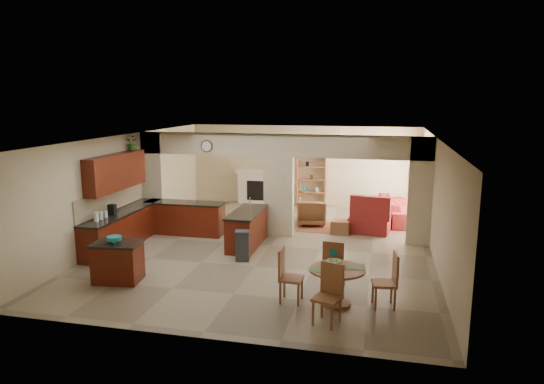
% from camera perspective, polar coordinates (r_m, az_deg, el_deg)
% --- Properties ---
extents(floor, '(10.00, 10.00, 0.00)m').
position_cam_1_polar(floor, '(12.58, -0.17, -6.34)').
color(floor, gray).
rests_on(floor, ground).
extents(ceiling, '(10.00, 10.00, 0.00)m').
position_cam_1_polar(ceiling, '(12.04, -0.17, 6.47)').
color(ceiling, white).
rests_on(ceiling, wall_back).
extents(wall_back, '(8.00, 0.00, 8.00)m').
position_cam_1_polar(wall_back, '(17.08, 3.62, 3.10)').
color(wall_back, tan).
rests_on(wall_back, floor).
extents(wall_front, '(8.00, 0.00, 8.00)m').
position_cam_1_polar(wall_front, '(7.60, -8.76, -7.22)').
color(wall_front, tan).
rests_on(wall_front, floor).
extents(wall_left, '(0.00, 10.00, 10.00)m').
position_cam_1_polar(wall_left, '(13.69, -16.71, 0.65)').
color(wall_left, tan).
rests_on(wall_left, floor).
extents(wall_right, '(0.00, 10.00, 10.00)m').
position_cam_1_polar(wall_right, '(12.00, 18.78, -0.90)').
color(wall_right, tan).
rests_on(wall_right, floor).
extents(partition_left_pier, '(0.60, 0.25, 2.80)m').
position_cam_1_polar(partition_left_pier, '(14.42, -13.73, 1.31)').
color(partition_left_pier, tan).
rests_on(partition_left_pier, floor).
extents(partition_center_pier, '(0.80, 0.25, 2.20)m').
position_cam_1_polar(partition_center_pier, '(13.25, 0.81, -0.53)').
color(partition_center_pier, tan).
rests_on(partition_center_pier, floor).
extents(partition_right_pier, '(0.60, 0.25, 2.80)m').
position_cam_1_polar(partition_right_pier, '(12.95, 17.03, 0.06)').
color(partition_right_pier, tan).
rests_on(partition_right_pier, floor).
extents(partition_header, '(8.00, 0.25, 0.60)m').
position_cam_1_polar(partition_header, '(13.04, 0.82, 5.50)').
color(partition_header, tan).
rests_on(partition_header, partition_center_pier).
extents(kitchen_counter, '(2.52, 3.29, 1.48)m').
position_cam_1_polar(kitchen_counter, '(13.33, -14.23, -3.62)').
color(kitchen_counter, '#3F0A07').
rests_on(kitchen_counter, floor).
extents(upper_cabinets, '(0.35, 2.40, 0.90)m').
position_cam_1_polar(upper_cabinets, '(12.84, -17.88, 2.27)').
color(upper_cabinets, '#3F0A07').
rests_on(upper_cabinets, wall_left).
extents(peninsula, '(0.70, 1.85, 0.91)m').
position_cam_1_polar(peninsula, '(12.49, -2.97, -4.30)').
color(peninsula, '#3F0A07').
rests_on(peninsula, floor).
extents(wall_clock, '(0.34, 0.03, 0.34)m').
position_cam_1_polar(wall_clock, '(13.46, -7.70, 5.37)').
color(wall_clock, '#493018').
rests_on(wall_clock, partition_header).
extents(rug, '(1.60, 1.30, 0.01)m').
position_cam_1_polar(rug, '(14.38, 6.41, -4.16)').
color(rug, brown).
rests_on(rug, floor).
extents(fireplace, '(1.60, 0.35, 1.20)m').
position_cam_1_polar(fireplace, '(17.37, -1.72, 0.62)').
color(fireplace, silver).
rests_on(fireplace, floor).
extents(shelving_unit, '(1.00, 0.32, 1.80)m').
position_cam_1_polar(shelving_unit, '(16.93, 4.67, 1.30)').
color(shelving_unit, '#975734').
rests_on(shelving_unit, floor).
extents(window_a, '(0.02, 0.90, 1.90)m').
position_cam_1_polar(window_a, '(14.29, 17.71, 0.20)').
color(window_a, white).
rests_on(window_a, wall_right).
extents(window_b, '(0.02, 0.90, 1.90)m').
position_cam_1_polar(window_b, '(15.96, 17.23, 1.32)').
color(window_b, white).
rests_on(window_b, wall_right).
extents(glazed_door, '(0.02, 0.70, 2.10)m').
position_cam_1_polar(glazed_door, '(15.15, 17.42, 0.23)').
color(glazed_door, white).
rests_on(glazed_door, wall_right).
extents(drape_a_left, '(0.10, 0.28, 2.30)m').
position_cam_1_polar(drape_a_left, '(13.70, 17.74, -0.26)').
color(drape_a_left, '#402119').
rests_on(drape_a_left, wall_right).
extents(drape_a_right, '(0.10, 0.28, 2.30)m').
position_cam_1_polar(drape_a_right, '(14.87, 17.37, 0.63)').
color(drape_a_right, '#402119').
rests_on(drape_a_right, wall_right).
extents(drape_b_left, '(0.10, 0.28, 2.30)m').
position_cam_1_polar(drape_b_left, '(15.36, 17.24, 0.96)').
color(drape_b_left, '#402119').
rests_on(drape_b_left, wall_right).
extents(drape_b_right, '(0.10, 0.28, 2.30)m').
position_cam_1_polar(drape_b_right, '(16.54, 16.94, 1.67)').
color(drape_b_right, '#402119').
rests_on(drape_b_right, wall_right).
extents(ceiling_fan, '(1.00, 1.00, 0.10)m').
position_cam_1_polar(ceiling_fan, '(14.80, 8.18, 6.29)').
color(ceiling_fan, white).
rests_on(ceiling_fan, ceiling).
extents(kitchen_island, '(1.04, 0.80, 0.84)m').
position_cam_1_polar(kitchen_island, '(10.63, -17.68, -7.82)').
color(kitchen_island, '#3F0A07').
rests_on(kitchen_island, floor).
extents(teal_bowl, '(0.29, 0.29, 0.14)m').
position_cam_1_polar(teal_bowl, '(10.47, -18.07, -5.36)').
color(teal_bowl, teal).
rests_on(teal_bowl, kitchen_island).
extents(trash_can, '(0.35, 0.32, 0.66)m').
position_cam_1_polar(trash_can, '(11.41, -3.48, -6.46)').
color(trash_can, '#2F3032').
rests_on(trash_can, floor).
extents(dining_table, '(1.04, 1.04, 0.71)m').
position_cam_1_polar(dining_table, '(9.09, 7.64, -10.24)').
color(dining_table, '#975734').
rests_on(dining_table, floor).
extents(fruit_bowl, '(0.27, 0.27, 0.14)m').
position_cam_1_polar(fruit_bowl, '(9.05, 7.28, -8.29)').
color(fruit_bowl, '#66B025').
rests_on(fruit_bowl, dining_table).
extents(sofa, '(2.57, 1.40, 0.71)m').
position_cam_1_polar(sofa, '(15.50, 14.73, -2.01)').
color(sofa, maroon).
rests_on(sofa, floor).
extents(chaise, '(1.22, 1.05, 0.44)m').
position_cam_1_polar(chaise, '(14.09, 11.43, -3.72)').
color(chaise, maroon).
rests_on(chaise, floor).
extents(armchair, '(0.91, 0.94, 0.78)m').
position_cam_1_polar(armchair, '(14.57, 4.73, -2.35)').
color(armchair, maroon).
rests_on(armchair, floor).
extents(ottoman, '(0.54, 0.54, 0.37)m').
position_cam_1_polar(ottoman, '(13.82, 8.09, -4.06)').
color(ottoman, maroon).
rests_on(ottoman, floor).
extents(plant, '(0.44, 0.40, 0.40)m').
position_cam_1_polar(plant, '(13.57, -16.02, 5.60)').
color(plant, '#235215').
rests_on(plant, upper_cabinets).
extents(chair_north, '(0.45, 0.45, 1.02)m').
position_cam_1_polar(chair_north, '(9.72, 7.29, -8.33)').
color(chair_north, '#975734').
rests_on(chair_north, floor).
extents(chair_east, '(0.48, 0.48, 1.02)m').
position_cam_1_polar(chair_east, '(9.14, 13.63, -9.83)').
color(chair_east, '#975734').
rests_on(chair_east, floor).
extents(chair_south, '(0.53, 0.53, 1.02)m').
position_cam_1_polar(chair_south, '(8.40, 6.76, -11.52)').
color(chair_south, '#975734').
rests_on(chair_south, floor).
extents(chair_west, '(0.44, 0.43, 1.02)m').
position_cam_1_polar(chair_west, '(9.15, 1.77, -9.49)').
color(chair_west, '#975734').
rests_on(chair_west, floor).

